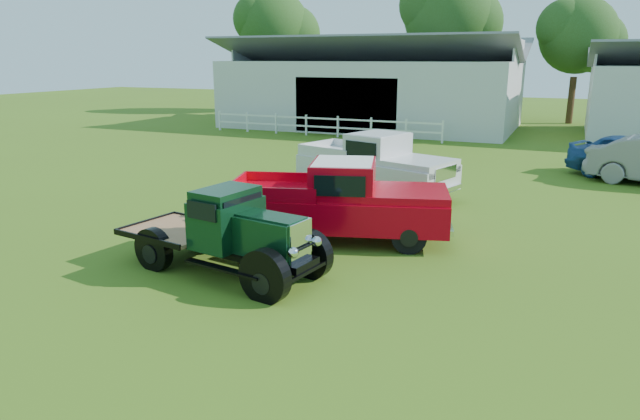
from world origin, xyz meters
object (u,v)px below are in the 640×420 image
at_px(red_pickup, 339,200).
at_px(misc_car_blue, 640,158).
at_px(vintage_flatbed, 224,230).
at_px(white_pickup, 375,164).

distance_m(red_pickup, misc_car_blue, 13.39).
height_order(vintage_flatbed, red_pickup, red_pickup).
xyz_separation_m(vintage_flatbed, misc_car_blue, (8.85, 14.16, -0.07)).
bearing_deg(white_pickup, vintage_flatbed, -76.66).
xyz_separation_m(white_pickup, misc_car_blue, (8.25, 6.08, -0.16)).
bearing_deg(white_pickup, red_pickup, -63.97).
xyz_separation_m(red_pickup, misc_car_blue, (7.51, 11.08, -0.16)).
bearing_deg(red_pickup, misc_car_blue, 39.46).
relative_size(red_pickup, misc_car_blue, 1.11).
distance_m(vintage_flatbed, red_pickup, 3.36).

